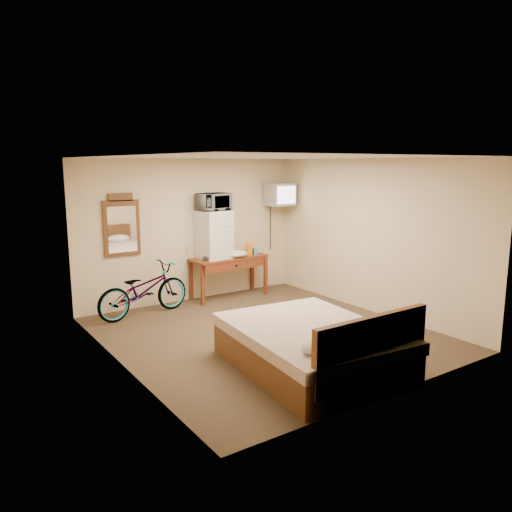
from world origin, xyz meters
name	(u,v)px	position (x,y,z in m)	size (l,w,h in m)	color
room	(266,248)	(0.00, 0.00, 1.25)	(4.60, 4.64, 2.50)	#3D2E1E
desk	(230,263)	(0.62, 2.00, 0.64)	(1.45, 0.63, 0.75)	maroon
mini_fridge	(214,235)	(0.33, 2.06, 1.18)	(0.56, 0.54, 0.85)	silver
microwave	(213,202)	(0.33, 2.06, 1.75)	(0.55, 0.37, 0.30)	silver
snack_bag	(249,249)	(1.02, 1.98, 0.86)	(0.11, 0.06, 0.22)	orange
blue_cup	(256,251)	(1.14, 1.93, 0.82)	(0.08, 0.08, 0.14)	#3A93C8
cloth_cream	(237,254)	(0.70, 1.91, 0.81)	(0.41, 0.31, 0.13)	silver
cloth_dark_a	(209,258)	(0.15, 1.92, 0.80)	(0.25, 0.19, 0.09)	black
cloth_dark_b	(252,251)	(1.18, 2.12, 0.80)	(0.20, 0.17, 0.09)	black
crt_television	(280,194)	(1.75, 2.02, 1.84)	(0.50, 0.59, 0.42)	black
wall_mirror	(122,226)	(-1.26, 2.27, 1.42)	(0.60, 0.04, 1.02)	brown
bicycle	(143,290)	(-1.10, 1.84, 0.42)	(0.56, 1.60, 0.84)	black
bed	(314,347)	(-0.28, -1.37, 0.29)	(1.81, 2.28, 0.90)	brown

